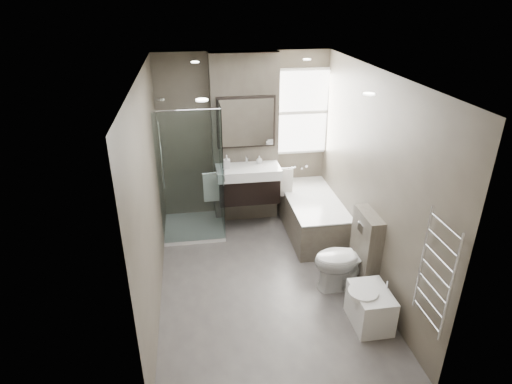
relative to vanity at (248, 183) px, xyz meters
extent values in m
cube|color=#575250|center=(0.00, -1.43, -0.77)|extent=(2.65, 3.85, 0.05)
cube|color=silver|center=(0.00, -1.43, 1.88)|extent=(2.65, 3.85, 0.05)
cube|color=#5D5548|center=(0.00, 0.50, 0.56)|extent=(2.65, 0.05, 2.60)
cube|color=#5D5548|center=(0.00, -3.35, 0.56)|extent=(2.65, 0.05, 2.60)
cube|color=#5D5548|center=(-1.32, -1.43, 0.56)|extent=(0.05, 3.85, 2.60)
cube|color=#5D5548|center=(1.32, -1.43, 0.56)|extent=(0.05, 3.85, 2.60)
cube|color=#585045|center=(0.00, 0.35, 0.56)|extent=(1.00, 0.25, 2.60)
cube|color=black|center=(0.00, 0.00, -0.08)|extent=(0.90, 0.45, 0.38)
cube|color=white|center=(0.00, 0.00, 0.18)|extent=(0.95, 0.47, 0.15)
cylinder|color=silver|center=(0.00, 0.17, 0.32)|extent=(0.03, 0.03, 0.12)
cylinder|color=silver|center=(0.00, 0.11, 0.37)|extent=(0.02, 0.12, 0.02)
cube|color=black|center=(0.00, 0.19, 0.89)|extent=(0.86, 0.06, 0.76)
cube|color=white|center=(0.00, 0.15, 0.89)|extent=(0.80, 0.02, 0.70)
cube|color=silver|center=(-0.56, -0.02, -0.02)|extent=(0.24, 0.06, 0.44)
cube|color=silver|center=(0.56, -0.02, -0.02)|extent=(0.24, 0.06, 0.44)
cube|color=white|center=(-0.85, 0.02, -0.71)|extent=(0.90, 0.90, 0.06)
cube|color=white|center=(-0.85, -0.42, 0.29)|extent=(0.88, 0.01, 1.94)
cube|color=white|center=(-0.41, 0.02, 0.29)|extent=(0.01, 0.88, 1.94)
cylinder|color=silver|center=(-1.25, 0.02, 0.51)|extent=(0.02, 0.02, 1.00)
cube|color=#585045|center=(0.93, -0.33, -0.47)|extent=(0.75, 1.60, 0.55)
cube|color=white|center=(0.93, -0.33, -0.19)|extent=(0.75, 1.60, 0.03)
cube|color=white|center=(0.93, -0.33, -0.25)|extent=(0.61, 1.42, 0.12)
cube|color=white|center=(0.90, 0.45, 0.93)|extent=(0.98, 0.04, 1.33)
cube|color=white|center=(0.90, 0.43, 0.93)|extent=(0.90, 0.01, 1.25)
cube|color=white|center=(0.90, 0.42, 0.93)|extent=(0.90, 0.01, 0.05)
imported|color=white|center=(0.97, -1.70, -0.34)|extent=(0.79, 0.45, 0.80)
cube|color=#585045|center=(1.21, -1.68, -0.24)|extent=(0.18, 0.55, 1.00)
cube|color=silver|center=(1.11, -1.68, 0.08)|extent=(0.01, 0.16, 0.11)
cube|color=white|center=(1.02, -2.37, -0.53)|extent=(0.39, 0.54, 0.43)
cylinder|color=white|center=(0.91, -2.37, -0.32)|extent=(0.32, 0.32, 0.05)
cylinder|color=silver|center=(1.18, -2.37, -0.23)|extent=(0.02, 0.02, 0.10)
cylinder|color=silver|center=(1.25, -3.26, 0.38)|extent=(0.03, 0.03, 1.10)
cylinder|color=silver|center=(1.25, -2.80, 0.38)|extent=(0.03, 0.03, 1.10)
cube|color=silver|center=(1.25, -3.03, 0.38)|extent=(0.02, 0.46, 1.00)
imported|color=white|center=(-0.32, 0.01, 0.36)|extent=(0.09, 0.09, 0.20)
imported|color=white|center=(0.19, 0.13, 0.32)|extent=(0.09, 0.09, 0.12)
camera|label=1|loc=(-0.80, -5.84, 2.64)|focal=30.00mm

